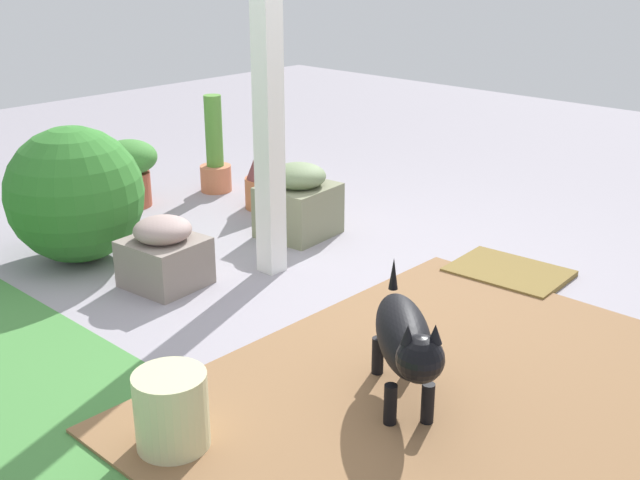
{
  "coord_description": "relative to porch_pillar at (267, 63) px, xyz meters",
  "views": [
    {
      "loc": [
        -2.6,
        2.72,
        1.74
      ],
      "look_at": [
        -0.03,
        -0.04,
        0.32
      ],
      "focal_mm": 44.46,
      "sensor_mm": 36.0,
      "label": 1
    }
  ],
  "objects": [
    {
      "name": "porch_pillar",
      "position": [
        0.0,
        0.0,
        0.0
      ],
      "size": [
        0.12,
        0.12,
        2.32
      ],
      "primitive_type": "cube",
      "color": "white",
      "rests_on": "ground"
    },
    {
      "name": "doormat",
      "position": [
        -1.01,
        -0.86,
        -1.14
      ],
      "size": [
        0.65,
        0.5,
        0.03
      ],
      "primitive_type": "cube",
      "rotation": [
        0.0,
        0.0,
        0.07
      ],
      "color": "olive",
      "rests_on": "ground"
    },
    {
      "name": "terracotta_pot_tall",
      "position": [
        1.42,
        -0.78,
        -0.9
      ],
      "size": [
        0.23,
        0.23,
        0.72
      ],
      "color": "#C4704D",
      "rests_on": "ground"
    },
    {
      "name": "stone_planter_mid",
      "position": [
        0.27,
        0.53,
        -0.98
      ],
      "size": [
        0.42,
        0.41,
        0.39
      ],
      "color": "gray",
      "rests_on": "ground"
    },
    {
      "name": "terracotta_pot_broad",
      "position": [
        1.58,
        -0.14,
        -0.88
      ],
      "size": [
        0.4,
        0.4,
        0.47
      ],
      "color": "#A94D37",
      "rests_on": "ground"
    },
    {
      "name": "dog",
      "position": [
        -1.41,
        0.62,
        -0.86
      ],
      "size": [
        0.64,
        0.62,
        0.52
      ],
      "color": "black",
      "rests_on": "ground"
    },
    {
      "name": "stone_planter_nearest",
      "position": [
        0.3,
        -0.52,
        -0.94
      ],
      "size": [
        0.44,
        0.48,
        0.46
      ],
      "color": "gray",
      "rests_on": "ground"
    },
    {
      "name": "brick_path",
      "position": [
        -1.49,
        0.44,
        -1.15
      ],
      "size": [
        1.8,
        2.4,
        0.02
      ],
      "primitive_type": "cube",
      "color": "brown",
      "rests_on": "ground"
    },
    {
      "name": "round_shrub",
      "position": [
        0.94,
        0.64,
        -0.77
      ],
      "size": [
        0.79,
        0.79,
        0.79
      ],
      "primitive_type": "sphere",
      "color": "#307329",
      "rests_on": "ground"
    },
    {
      "name": "terracotta_pot_spiky",
      "position": [
        0.86,
        -0.76,
        -0.9
      ],
      "size": [
        0.29,
        0.29,
        0.55
      ],
      "color": "#C96B42",
      "rests_on": "ground"
    },
    {
      "name": "ground_plane",
      "position": [
        -0.42,
        0.12,
        -1.16
      ],
      "size": [
        12.0,
        12.0,
        0.0
      ],
      "primitive_type": "plane",
      "color": "gray"
    },
    {
      "name": "ceramic_urn",
      "position": [
        -0.96,
        1.41,
        -1.0
      ],
      "size": [
        0.27,
        0.27,
        0.31
      ],
      "primitive_type": "cylinder",
      "color": "beige",
      "rests_on": "ground"
    }
  ]
}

